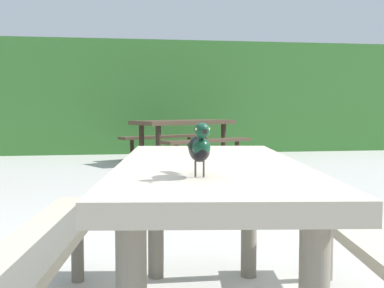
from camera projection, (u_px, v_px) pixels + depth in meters
hedge_wall at (133, 97)px, 10.94m from camera, size 28.00×1.24×2.36m
picnic_table_foreground at (210, 205)px, 2.15m from camera, size 1.90×1.93×0.74m
bird_grackle at (200, 147)px, 1.67m from camera, size 0.07×0.29×0.18m
picnic_table_mid_left at (183, 131)px, 8.89m from camera, size 2.29×2.28×0.74m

